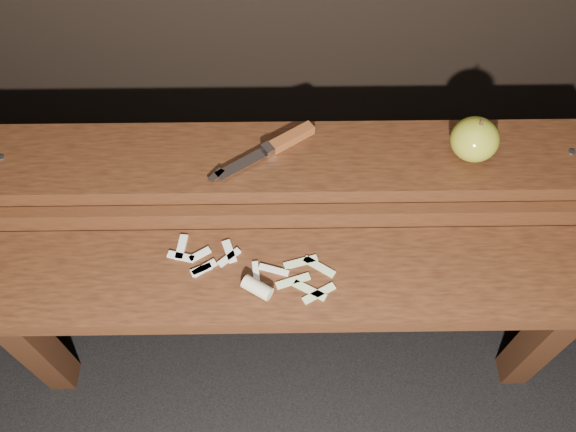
{
  "coord_description": "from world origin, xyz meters",
  "views": [
    {
      "loc": [
        -0.01,
        -0.54,
        1.35
      ],
      "look_at": [
        0.0,
        0.06,
        0.45
      ],
      "focal_mm": 35.0,
      "sensor_mm": 36.0,
      "label": 1
    }
  ],
  "objects_px": {
    "bench_rear_tier": "(287,184)",
    "knife": "(279,144)",
    "apple": "(475,139)",
    "bench_front_tier": "(289,295)"
  },
  "relations": [
    {
      "from": "bench_rear_tier",
      "to": "knife",
      "type": "relative_size",
      "value": 5.78
    },
    {
      "from": "bench_rear_tier",
      "to": "apple",
      "type": "height_order",
      "value": "apple"
    },
    {
      "from": "knife",
      "to": "bench_rear_tier",
      "type": "bearing_deg",
      "value": -57.14
    },
    {
      "from": "bench_front_tier",
      "to": "bench_rear_tier",
      "type": "distance_m",
      "value": 0.23
    },
    {
      "from": "bench_front_tier",
      "to": "knife",
      "type": "distance_m",
      "value": 0.3
    },
    {
      "from": "bench_rear_tier",
      "to": "apple",
      "type": "distance_m",
      "value": 0.38
    },
    {
      "from": "apple",
      "to": "bench_front_tier",
      "type": "bearing_deg",
      "value": -147.1
    },
    {
      "from": "bench_front_tier",
      "to": "apple",
      "type": "xyz_separation_m",
      "value": [
        0.36,
        0.23,
        0.19
      ]
    },
    {
      "from": "apple",
      "to": "knife",
      "type": "relative_size",
      "value": 0.46
    },
    {
      "from": "bench_rear_tier",
      "to": "apple",
      "type": "relative_size",
      "value": 12.66
    }
  ]
}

